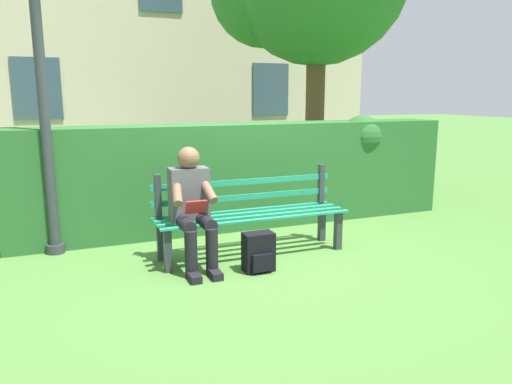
% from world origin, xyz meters
% --- Properties ---
extents(ground, '(60.00, 60.00, 0.00)m').
position_xyz_m(ground, '(0.00, 0.00, 0.00)').
color(ground, '#477533').
extents(park_bench, '(2.04, 0.52, 0.89)m').
position_xyz_m(park_bench, '(0.00, -0.07, 0.44)').
color(park_bench, '#2D3338').
rests_on(park_bench, ground).
extents(person_seated, '(0.44, 0.73, 1.18)m').
position_xyz_m(person_seated, '(0.67, 0.10, 0.62)').
color(person_seated, '#4C4C51').
rests_on(person_seated, ground).
extents(hedge_backdrop, '(5.67, 0.68, 1.40)m').
position_xyz_m(hedge_backdrop, '(-0.38, -1.18, 0.68)').
color(hedge_backdrop, '#265B28').
rests_on(hedge_backdrop, ground).
extents(building_facade, '(10.06, 2.92, 6.42)m').
position_xyz_m(building_facade, '(-0.35, -7.52, 3.21)').
color(building_facade, '#BCAD93').
rests_on(building_facade, ground).
extents(backpack, '(0.29, 0.25, 0.38)m').
position_xyz_m(backpack, '(0.12, 0.47, 0.19)').
color(backpack, black).
rests_on(backpack, ground).
extents(lamp_post, '(0.28, 0.28, 3.39)m').
position_xyz_m(lamp_post, '(1.94, -0.85, 2.08)').
color(lamp_post, '#2D3338').
rests_on(lamp_post, ground).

